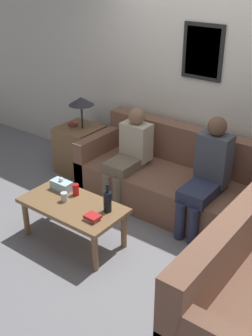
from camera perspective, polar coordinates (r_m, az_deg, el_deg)
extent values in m
plane|color=gray|center=(4.66, 2.92, -7.61)|extent=(16.00, 16.00, 0.00)
cube|color=silver|center=(4.91, 10.20, 10.73)|extent=(9.00, 0.06, 2.60)
cube|color=black|center=(4.78, 10.35, 15.22)|extent=(0.48, 0.02, 0.60)
cube|color=#B7CCB2|center=(4.78, 10.30, 15.21)|extent=(0.40, 0.01, 0.52)
cube|color=brown|center=(4.90, 6.22, -2.98)|extent=(2.22, 0.92, 0.41)
cube|color=brown|center=(4.99, 8.62, 3.02)|extent=(2.22, 0.20, 0.46)
cube|color=brown|center=(5.38, -3.21, 1.50)|extent=(0.14, 0.92, 0.66)
cube|color=brown|center=(3.33, 12.97, -10.69)|extent=(0.20, 1.58, 0.46)
cube|color=olive|center=(4.22, -7.24, -5.04)|extent=(1.06, 0.56, 0.04)
cylinder|color=olive|center=(4.52, -13.39, -6.58)|extent=(0.06, 0.06, 0.40)
cylinder|color=olive|center=(3.95, -4.24, -11.32)|extent=(0.06, 0.06, 0.40)
cylinder|color=olive|center=(4.76, -9.39, -4.32)|extent=(0.06, 0.06, 0.40)
cylinder|color=olive|center=(4.22, -0.29, -8.39)|extent=(0.06, 0.06, 0.40)
cube|color=olive|center=(5.65, -6.25, 2.52)|extent=(0.52, 0.52, 0.64)
cylinder|color=#262628|center=(5.42, -6.00, 7.03)|extent=(0.02, 0.02, 0.33)
cone|color=#2D2D33|center=(5.36, -6.10, 9.01)|extent=(0.32, 0.32, 0.10)
cube|color=#237547|center=(5.55, -7.19, 5.71)|extent=(0.10, 0.08, 0.02)
cube|color=red|center=(5.55, -7.20, 5.88)|extent=(0.11, 0.09, 0.02)
cylinder|color=black|center=(4.01, -2.52, -4.61)|extent=(0.08, 0.08, 0.21)
cylinder|color=black|center=(3.93, -2.57, -2.78)|extent=(0.03, 0.03, 0.09)
cylinder|color=silver|center=(4.24, -8.36, -3.89)|extent=(0.07, 0.07, 0.09)
cube|color=beige|center=(3.94, -4.54, -6.88)|extent=(0.13, 0.12, 0.02)
cube|color=red|center=(3.93, -4.55, -6.57)|extent=(0.14, 0.12, 0.03)
cylinder|color=red|center=(4.32, -6.83, -2.93)|extent=(0.07, 0.07, 0.12)
cube|color=silver|center=(4.44, -8.72, -2.34)|extent=(0.23, 0.12, 0.10)
sphere|color=white|center=(4.41, -8.78, -1.55)|extent=(0.05, 0.05, 0.05)
cube|color=#756651|center=(4.86, -0.22, 0.38)|extent=(0.31, 0.46, 0.14)
cylinder|color=#756651|center=(4.87, -2.57, -3.05)|extent=(0.11, 0.11, 0.41)
cylinder|color=#756651|center=(4.78, -1.15, -3.61)|extent=(0.11, 0.11, 0.41)
cube|color=beige|center=(4.94, 1.40, 3.64)|extent=(0.34, 0.22, 0.44)
sphere|color=#8C664C|center=(4.82, 1.44, 7.02)|extent=(0.20, 0.20, 0.20)
cube|color=#2D334C|center=(4.39, 10.05, -3.17)|extent=(0.31, 0.50, 0.14)
cylinder|color=#2D334C|center=(4.37, 7.35, -7.11)|extent=(0.11, 0.11, 0.41)
cylinder|color=#2D334C|center=(4.31, 9.12, -7.76)|extent=(0.11, 0.11, 0.41)
cube|color=#474C56|center=(4.47, 11.81, 1.18)|extent=(0.34, 0.22, 0.55)
sphere|color=brown|center=(4.33, 12.26, 5.53)|extent=(0.20, 0.20, 0.20)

